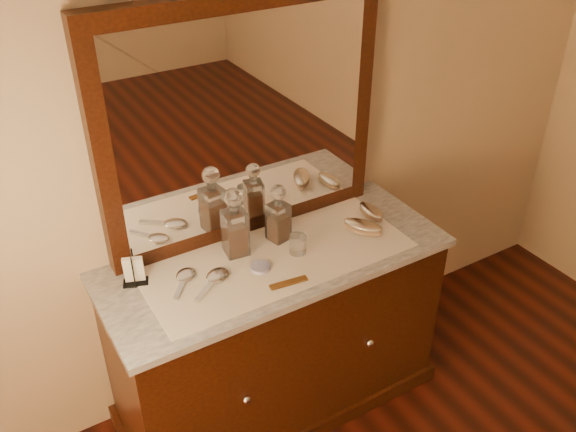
% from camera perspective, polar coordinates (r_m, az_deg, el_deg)
% --- Properties ---
extents(dresser_cabinet, '(1.40, 0.55, 0.82)m').
position_cam_1_polar(dresser_cabinet, '(2.81, -1.07, -10.94)').
color(dresser_cabinet, black).
rests_on(dresser_cabinet, floor).
extents(dresser_plinth, '(1.46, 0.59, 0.08)m').
position_cam_1_polar(dresser_plinth, '(3.08, -1.00, -15.92)').
color(dresser_plinth, black).
rests_on(dresser_plinth, floor).
extents(knob_left, '(0.04, 0.04, 0.04)m').
position_cam_1_polar(knob_left, '(2.51, -3.86, -16.55)').
color(knob_left, silver).
rests_on(knob_left, dresser_cabinet).
extents(knob_right, '(0.04, 0.04, 0.04)m').
position_cam_1_polar(knob_right, '(2.74, 7.54, -11.53)').
color(knob_right, silver).
rests_on(knob_right, dresser_cabinet).
extents(marble_top, '(1.44, 0.59, 0.03)m').
position_cam_1_polar(marble_top, '(2.54, -1.17, -3.99)').
color(marble_top, silver).
rests_on(marble_top, dresser_cabinet).
extents(mirror_frame, '(1.20, 0.08, 1.00)m').
position_cam_1_polar(mirror_frame, '(2.46, -4.19, 8.66)').
color(mirror_frame, black).
rests_on(mirror_frame, marble_top).
extents(mirror_glass, '(1.06, 0.01, 0.86)m').
position_cam_1_polar(mirror_glass, '(2.43, -3.81, 8.38)').
color(mirror_glass, white).
rests_on(mirror_glass, marble_top).
extents(lace_runner, '(1.10, 0.45, 0.00)m').
position_cam_1_polar(lace_runner, '(2.51, -0.94, -3.91)').
color(lace_runner, white).
rests_on(lace_runner, marble_top).
extents(pin_dish, '(0.10, 0.10, 0.01)m').
position_cam_1_polar(pin_dish, '(2.45, -2.59, -4.73)').
color(pin_dish, white).
rests_on(pin_dish, lace_runner).
extents(comb, '(0.16, 0.05, 0.01)m').
position_cam_1_polar(comb, '(2.38, 0.06, -6.18)').
color(comb, brown).
rests_on(comb, lace_runner).
extents(napkin_rack, '(0.11, 0.09, 0.14)m').
position_cam_1_polar(napkin_rack, '(2.42, -14.03, -4.96)').
color(napkin_rack, black).
rests_on(napkin_rack, marble_top).
extents(decanter_left, '(0.10, 0.10, 0.30)m').
position_cam_1_polar(decanter_left, '(2.48, -4.91, -1.18)').
color(decanter_left, brown).
rests_on(decanter_left, lace_runner).
extents(decanter_right, '(0.10, 0.10, 0.26)m').
position_cam_1_polar(decanter_right, '(2.57, -0.90, -0.24)').
color(decanter_right, brown).
rests_on(decanter_right, lace_runner).
extents(brush_near, '(0.16, 0.19, 0.05)m').
position_cam_1_polar(brush_near, '(2.67, 6.91, -1.00)').
color(brush_near, '#98775D').
rests_on(brush_near, lace_runner).
extents(brush_far, '(0.07, 0.16, 0.04)m').
position_cam_1_polar(brush_far, '(2.78, 7.67, 0.39)').
color(brush_far, '#98775D').
rests_on(brush_far, lace_runner).
extents(hand_mirror_outer, '(0.15, 0.18, 0.02)m').
position_cam_1_polar(hand_mirror_outer, '(2.43, -9.51, -5.61)').
color(hand_mirror_outer, silver).
rests_on(hand_mirror_outer, lace_runner).
extents(hand_mirror_inner, '(0.20, 0.17, 0.02)m').
position_cam_1_polar(hand_mirror_inner, '(2.41, -6.72, -5.71)').
color(hand_mirror_inner, silver).
rests_on(hand_mirror_inner, lace_runner).
extents(tumblers, '(0.07, 0.07, 0.08)m').
position_cam_1_polar(tumblers, '(2.52, 0.92, -2.62)').
color(tumblers, white).
rests_on(tumblers, lace_runner).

